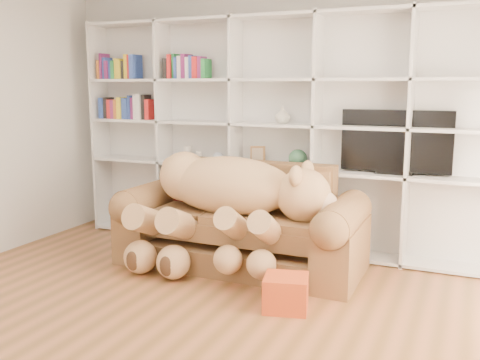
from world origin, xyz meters
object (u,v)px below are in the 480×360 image
at_px(gift_box, 286,293).
at_px(tv, 396,143).
at_px(teddy_bear, 226,198).
at_px(sofa, 242,228).

height_order(gift_box, tv, tv).
relative_size(teddy_bear, gift_box, 5.55).
xyz_separation_m(teddy_bear, gift_box, (0.80, -0.63, -0.55)).
distance_m(sofa, teddy_bear, 0.38).
distance_m(sofa, tv, 1.67).
relative_size(teddy_bear, tv, 1.79).
height_order(sofa, gift_box, sofa).
relative_size(sofa, teddy_bear, 1.24).
distance_m(gift_box, tv, 1.92).
bearing_deg(sofa, teddy_bear, -110.58).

